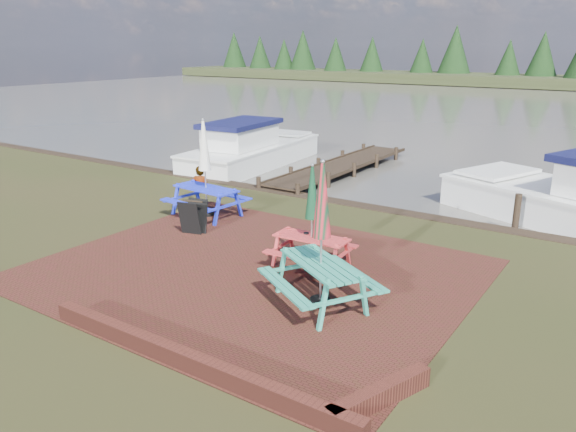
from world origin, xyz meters
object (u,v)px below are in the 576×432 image
(picnic_table_red, at_px, (312,232))
(chalkboard, at_px, (193,217))
(person, at_px, (200,166))
(picnic_table_teal, at_px, (321,256))
(picnic_table_blue, at_px, (206,183))
(jetty, at_px, (339,166))
(boat_jetty, at_px, (250,151))

(picnic_table_red, xyz_separation_m, chalkboard, (-3.70, 0.21, -0.34))
(picnic_table_red, distance_m, person, 7.45)
(picnic_table_teal, height_order, picnic_table_blue, picnic_table_teal)
(picnic_table_blue, bearing_deg, picnic_table_teal, -23.82)
(picnic_table_blue, bearing_deg, jetty, 94.46)
(picnic_table_teal, distance_m, picnic_table_blue, 6.45)
(picnic_table_blue, height_order, jetty, picnic_table_blue)
(picnic_table_teal, relative_size, picnic_table_red, 1.20)
(picnic_table_blue, bearing_deg, picnic_table_red, -14.48)
(picnic_table_blue, relative_size, boat_jetty, 0.36)
(boat_jetty, bearing_deg, picnic_table_teal, -52.09)
(picnic_table_teal, height_order, boat_jetty, picnic_table_teal)
(picnic_table_teal, distance_m, picnic_table_red, 1.90)
(picnic_table_blue, distance_m, boat_jetty, 7.82)
(picnic_table_blue, height_order, boat_jetty, picnic_table_blue)
(boat_jetty, relative_size, person, 4.41)
(picnic_table_red, bearing_deg, jetty, 112.03)
(picnic_table_teal, xyz_separation_m, picnic_table_blue, (-5.63, 3.13, -0.00))
(jetty, relative_size, boat_jetty, 1.19)
(person, bearing_deg, picnic_table_teal, 122.44)
(picnic_table_teal, xyz_separation_m, picnic_table_red, (-1.13, 1.52, -0.16))
(picnic_table_teal, relative_size, chalkboard, 3.08)
(boat_jetty, xyz_separation_m, person, (1.66, -4.90, 0.42))
(jetty, xyz_separation_m, boat_jetty, (-3.79, -0.82, 0.33))
(jetty, bearing_deg, chalkboard, -85.63)
(picnic_table_blue, height_order, chalkboard, picnic_table_blue)
(jetty, xyz_separation_m, person, (-2.13, -5.72, 0.75))
(picnic_table_teal, bearing_deg, picnic_table_red, 157.70)
(picnic_table_teal, distance_m, boat_jetty, 13.69)
(picnic_table_teal, bearing_deg, boat_jetty, 163.96)
(picnic_table_red, distance_m, boat_jetty, 11.80)
(chalkboard, relative_size, jetty, 0.10)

